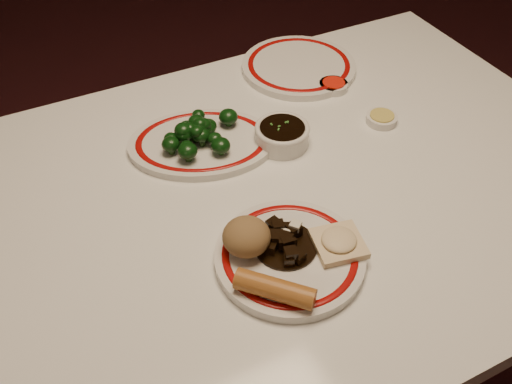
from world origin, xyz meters
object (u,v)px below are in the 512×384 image
object	(u,v)px
soy_bowl	(282,136)
main_plate	(290,256)
fried_wonton	(339,242)
spring_roll	(275,289)
broccoli_pile	(197,132)
rice_mound	(247,237)
dining_table	(299,213)
stirfry_heap	(285,241)
broccoli_plate	(202,143)

from	to	relation	value
soy_bowl	main_plate	bearing A→B (deg)	-116.13
main_plate	fried_wonton	distance (m)	0.08
spring_roll	broccoli_pile	size ratio (longest dim) A/B	0.71
rice_mound	soy_bowl	size ratio (longest dim) A/B	0.73
dining_table	soy_bowl	size ratio (longest dim) A/B	11.36
rice_mound	dining_table	bearing A→B (deg)	35.17
stirfry_heap	soy_bowl	world-z (taller)	stirfry_heap
rice_mound	fried_wonton	distance (m)	0.15
dining_table	soy_bowl	xyz separation A→B (m)	(0.02, 0.11, 0.11)
main_plate	rice_mound	distance (m)	0.08
rice_mound	stirfry_heap	world-z (taller)	rice_mound
dining_table	broccoli_plate	distance (m)	0.24
rice_mound	spring_roll	size ratio (longest dim) A/B	0.64
main_plate	fried_wonton	size ratio (longest dim) A/B	3.15
main_plate	soy_bowl	bearing A→B (deg)	63.87
spring_roll	fried_wonton	size ratio (longest dim) A/B	1.33
soy_bowl	stirfry_heap	bearing A→B (deg)	-117.62
main_plate	broccoli_pile	xyz separation A→B (m)	(-0.02, 0.33, 0.03)
rice_mound	stirfry_heap	xyz separation A→B (m)	(0.06, -0.02, -0.02)
dining_table	stirfry_heap	size ratio (longest dim) A/B	11.70
broccoli_plate	broccoli_pile	bearing A→B (deg)	-167.54
fried_wonton	broccoli_pile	size ratio (longest dim) A/B	0.53
rice_mound	spring_roll	xyz separation A→B (m)	(-0.00, -0.10, -0.01)
stirfry_heap	rice_mound	bearing A→B (deg)	158.48
spring_roll	broccoli_pile	bearing A→B (deg)	40.64
dining_table	fried_wonton	world-z (taller)	fried_wonton
dining_table	rice_mound	distance (m)	0.25
spring_roll	stirfry_heap	xyz separation A→B (m)	(0.06, 0.08, -0.01)
spring_roll	soy_bowl	distance (m)	0.38
rice_mound	broccoli_pile	size ratio (longest dim) A/B	0.45
dining_table	main_plate	xyz separation A→B (m)	(-0.11, -0.16, 0.10)
rice_mound	stirfry_heap	size ratio (longest dim) A/B	0.75
dining_table	stirfry_heap	distance (m)	0.22
stirfry_heap	soy_bowl	distance (m)	0.28
dining_table	broccoli_plate	size ratio (longest dim) A/B	3.49
broccoli_pile	fried_wonton	bearing A→B (deg)	-74.34
dining_table	fried_wonton	distance (m)	0.22
soy_bowl	broccoli_plate	bearing A→B (deg)	156.21
broccoli_pile	broccoli_plate	bearing A→B (deg)	12.46
main_plate	fried_wonton	xyz separation A→B (m)	(0.08, -0.02, 0.02)
dining_table	rice_mound	bearing A→B (deg)	-144.83
main_plate	spring_roll	world-z (taller)	spring_roll
soy_bowl	broccoli_pile	bearing A→B (deg)	158.00
stirfry_heap	broccoli_pile	xyz separation A→B (m)	(-0.02, 0.31, 0.01)
main_plate	broccoli_plate	bearing A→B (deg)	92.27
main_plate	rice_mound	xyz separation A→B (m)	(-0.06, 0.04, 0.04)
fried_wonton	soy_bowl	distance (m)	0.29
rice_mound	broccoli_plate	world-z (taller)	rice_mound
main_plate	stirfry_heap	world-z (taller)	stirfry_heap
dining_table	spring_roll	bearing A→B (deg)	-128.24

